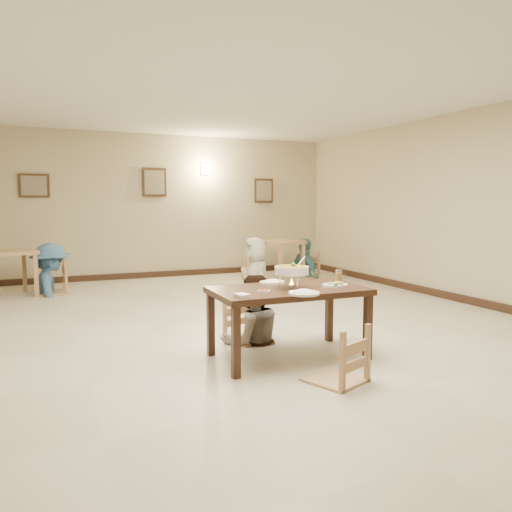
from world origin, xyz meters
name	(u,v)px	position (x,y,z in m)	size (l,w,h in m)	color
floor	(235,333)	(0.00, 0.00, 0.00)	(10.00, 10.00, 0.00)	#BFB69D
ceiling	(234,77)	(0.00, 0.00, 3.00)	(10.00, 10.00, 0.00)	silver
wall_back	(150,206)	(0.00, 5.00, 1.50)	(10.00, 10.00, 0.00)	tan
wall_right	(485,208)	(4.00, 0.00, 1.50)	(10.00, 10.00, 0.00)	tan
baseboard_back	(152,275)	(0.00, 4.97, 0.06)	(8.00, 0.06, 0.12)	black
baseboard_right	(479,303)	(3.97, 0.00, 0.06)	(0.06, 10.00, 0.12)	black
picture_a	(34,186)	(-2.20, 4.96, 1.90)	(0.55, 0.04, 0.45)	#362315
picture_b	(154,182)	(0.10, 4.96, 2.00)	(0.50, 0.04, 0.60)	#362315
picture_c	(264,191)	(2.60, 4.96, 1.85)	(0.45, 0.04, 0.55)	#362315
wall_sconce	(205,169)	(1.20, 4.96, 2.30)	(0.16, 0.05, 0.22)	#FFD88C
main_table	(288,296)	(0.15, -1.10, 0.63)	(1.53, 0.87, 0.72)	#361F15
chair_far	(247,303)	(0.01, -0.36, 0.44)	(0.41, 0.41, 0.88)	tan
chair_near	(336,328)	(0.22, -1.88, 0.48)	(0.45, 0.45, 0.97)	tan
main_diner	(252,275)	(0.04, -0.42, 0.76)	(0.74, 0.58, 1.53)	gray
curry_warmer	(292,270)	(0.17, -1.14, 0.89)	(0.38, 0.34, 0.31)	silver
rice_plate_far	(272,282)	(0.13, -0.77, 0.73)	(0.28, 0.28, 0.06)	white
rice_plate_near	(304,293)	(0.12, -1.49, 0.73)	(0.29, 0.29, 0.07)	white
fried_plate	(335,284)	(0.63, -1.21, 0.74)	(0.28, 0.28, 0.06)	white
chili_dish	(264,291)	(-0.18, -1.24, 0.73)	(0.12, 0.12, 0.02)	white
napkin_cutlery	(242,295)	(-0.45, -1.36, 0.73)	(0.16, 0.23, 0.03)	white
drink_glass	(339,276)	(0.81, -1.00, 0.78)	(0.07, 0.07, 0.14)	white
bg_table_left	(9,259)	(-2.63, 3.74, 0.64)	(0.98, 0.98, 0.78)	#AE7E55
bg_table_right	(280,247)	(2.45, 3.78, 0.65)	(1.01, 1.01, 0.79)	#AE7E55
bg_chair_lr	(50,262)	(-1.99, 3.77, 0.55)	(0.51, 0.51, 1.10)	tan
bg_chair_rl	(255,257)	(1.86, 3.72, 0.48)	(0.45, 0.45, 0.97)	tan
bg_chair_rr	(305,253)	(3.03, 3.77, 0.51)	(0.48, 0.48, 1.02)	tan
bg_diner_b	(49,243)	(-1.99, 3.77, 0.88)	(1.14, 0.65, 1.76)	teal
bg_diner_c	(255,237)	(1.86, 3.72, 0.88)	(0.86, 0.56, 1.76)	silver
bg_diner_d	(305,238)	(3.03, 3.77, 0.82)	(0.97, 0.40, 1.65)	teal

